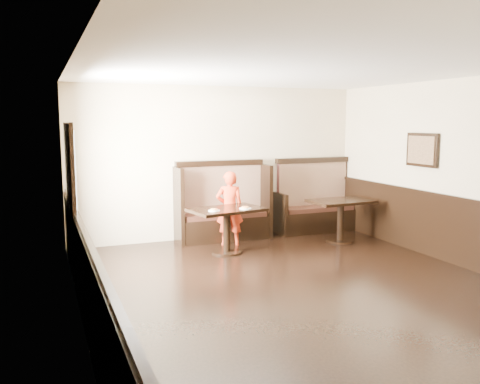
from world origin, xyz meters
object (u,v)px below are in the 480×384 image
booth_neighbor (315,207)px  table_neighbor (341,210)px  table_main (227,219)px  booth_main (222,211)px  child (230,208)px

booth_neighbor → table_neighbor: size_ratio=1.47×
booth_neighbor → table_main: (-2.23, -0.99, 0.09)m
booth_main → table_main: bearing=-105.6°
booth_neighbor → table_neighbor: bearing=-92.0°
booth_neighbor → table_neighbor: booth_neighbor is taller
table_main → child: 0.55m
table_main → table_neighbor: table_neighbor is taller
table_neighbor → child: size_ratio=0.86×
booth_neighbor → table_main: size_ratio=1.28×
booth_main → booth_neighbor: (1.95, -0.00, -0.05)m
booth_neighbor → child: (-1.99, -0.50, 0.17)m
booth_neighbor → table_main: bearing=-156.1°
table_neighbor → child: (-1.96, 0.48, 0.09)m
table_main → child: child is taller
booth_main → child: (-0.04, -0.50, 0.13)m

